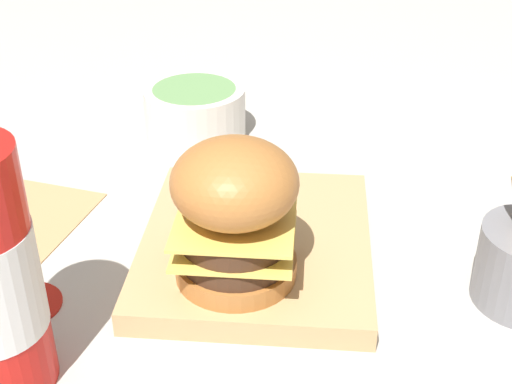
# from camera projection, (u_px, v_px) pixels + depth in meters

# --- Properties ---
(ground_plane) EXTENTS (6.00, 6.00, 0.00)m
(ground_plane) POSITION_uv_depth(u_px,v_px,m) (315.00, 258.00, 0.69)
(ground_plane) COLOR #B7B2A8
(serving_board) EXTENTS (0.25, 0.22, 0.02)m
(serving_board) POSITION_uv_depth(u_px,v_px,m) (256.00, 247.00, 0.68)
(serving_board) COLOR tan
(serving_board) RESTS_ON ground_plane
(burger) EXTENTS (0.11, 0.11, 0.13)m
(burger) POSITION_uv_depth(u_px,v_px,m) (235.00, 211.00, 0.59)
(burger) COLOR #AD6B33
(burger) RESTS_ON serving_board
(side_bowl) EXTENTS (0.13, 0.13, 0.06)m
(side_bowl) POSITION_uv_depth(u_px,v_px,m) (195.00, 111.00, 0.90)
(side_bowl) COLOR silver
(side_bowl) RESTS_ON ground_plane
(ketchup_puddle) EXTENTS (0.06, 0.06, 0.00)m
(ketchup_puddle) POSITION_uv_depth(u_px,v_px,m) (26.00, 304.00, 0.63)
(ketchup_puddle) COLOR #B21E14
(ketchup_puddle) RESTS_ON ground_plane
(parchment_square) EXTENTS (0.17, 0.17, 0.00)m
(parchment_square) POSITION_uv_depth(u_px,v_px,m) (17.00, 216.00, 0.75)
(parchment_square) COLOR tan
(parchment_square) RESTS_ON ground_plane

